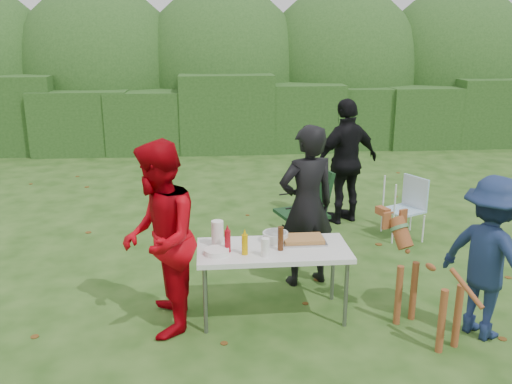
{
  "coord_description": "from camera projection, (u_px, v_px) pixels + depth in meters",
  "views": [
    {
      "loc": [
        -0.49,
        -5.22,
        2.79
      ],
      "look_at": [
        0.07,
        0.79,
        1.0
      ],
      "focal_mm": 38.0,
      "sensor_mm": 36.0,
      "label": 1
    }
  ],
  "objects": [
    {
      "name": "person_red_jacket",
      "position": [
        159.0,
        239.0,
        5.05
      ],
      "size": [
        0.73,
        0.93,
        1.87
      ],
      "primitive_type": "imported",
      "rotation": [
        0.0,
        0.0,
        -1.54
      ],
      "color": "#AA010C",
      "rests_on": "ground"
    },
    {
      "name": "lawn_chair",
      "position": [
        403.0,
        208.0,
        7.56
      ],
      "size": [
        0.68,
        0.68,
        0.86
      ],
      "primitive_type": null,
      "rotation": [
        0.0,
        0.0,
        3.6
      ],
      "color": "#4891C1",
      "rests_on": "ground"
    },
    {
      "name": "camping_chair",
      "position": [
        302.0,
        209.0,
        7.16
      ],
      "size": [
        0.84,
        0.84,
        1.08
      ],
      "primitive_type": null,
      "rotation": [
        0.0,
        0.0,
        3.43
      ],
      "color": "#15341A",
      "rests_on": "ground"
    },
    {
      "name": "person_cook",
      "position": [
        307.0,
        206.0,
        6.03
      ],
      "size": [
        0.77,
        0.61,
        1.84
      ],
      "primitive_type": "imported",
      "rotation": [
        0.0,
        0.0,
        3.42
      ],
      "color": "black",
      "rests_on": "ground"
    },
    {
      "name": "person_black_puffy",
      "position": [
        346.0,
        162.0,
        8.05
      ],
      "size": [
        1.19,
        0.86,
        1.87
      ],
      "primitive_type": "imported",
      "rotation": [
        0.0,
        0.0,
        3.56
      ],
      "color": "black",
      "rests_on": "ground"
    },
    {
      "name": "child",
      "position": [
        490.0,
        258.0,
        5.0
      ],
      "size": [
        0.99,
        1.16,
        1.56
      ],
      "primitive_type": "imported",
      "rotation": [
        0.0,
        0.0,
        2.07
      ],
      "color": "#17254B",
      "rests_on": "ground"
    },
    {
      "name": "hedge_row",
      "position": [
        226.0,
        114.0,
        13.21
      ],
      "size": [
        22.0,
        1.4,
        1.7
      ],
      "primitive_type": "cube",
      "color": "#23471C",
      "rests_on": "ground"
    },
    {
      "name": "shrub_backdrop",
      "position": [
        223.0,
        78.0,
        14.53
      ],
      "size": [
        20.0,
        2.6,
        3.2
      ],
      "primitive_type": "ellipsoid",
      "color": "#3D6628",
      "rests_on": "ground"
    },
    {
      "name": "focaccia_bread",
      "position": [
        303.0,
        239.0,
        5.48
      ],
      "size": [
        0.4,
        0.26,
        0.04
      ],
      "primitive_type": "cube",
      "color": "#AD753D",
      "rests_on": "food_tray"
    },
    {
      "name": "pasta_bowl",
      "position": [
        275.0,
        237.0,
        5.5
      ],
      "size": [
        0.26,
        0.26,
        0.1
      ],
      "primitive_type": "cylinder",
      "color": "silver",
      "rests_on": "folding_table"
    },
    {
      "name": "mustard_bottle",
      "position": [
        245.0,
        245.0,
        5.17
      ],
      "size": [
        0.06,
        0.06,
        0.2
      ],
      "primitive_type": "cylinder",
      "color": "#D29E03",
      "rests_on": "folding_table"
    },
    {
      "name": "food_tray",
      "position": [
        303.0,
        241.0,
        5.49
      ],
      "size": [
        0.45,
        0.3,
        0.02
      ],
      "primitive_type": "cube",
      "color": "#B7B7BA",
      "rests_on": "folding_table"
    },
    {
      "name": "paper_towel_roll",
      "position": [
        217.0,
        233.0,
        5.37
      ],
      "size": [
        0.12,
        0.12,
        0.26
      ],
      "primitive_type": "cylinder",
      "color": "white",
      "rests_on": "folding_table"
    },
    {
      "name": "ground",
      "position": [
        257.0,
        302.0,
        5.82
      ],
      "size": [
        80.0,
        80.0,
        0.0
      ],
      "primitive_type": "plane",
      "color": "#1E4211"
    },
    {
      "name": "dog",
      "position": [
        429.0,
        284.0,
        5.05
      ],
      "size": [
        0.84,
        1.21,
        1.07
      ],
      "primitive_type": null,
      "rotation": [
        0.0,
        0.0,
        1.96
      ],
      "color": "brown",
      "rests_on": "ground"
    },
    {
      "name": "cup_stack",
      "position": [
        265.0,
        247.0,
        5.12
      ],
      "size": [
        0.08,
        0.08,
        0.18
      ],
      "primitive_type": "cylinder",
      "color": "white",
      "rests_on": "folding_table"
    },
    {
      "name": "plate_stack",
      "position": [
        217.0,
        252.0,
        5.19
      ],
      "size": [
        0.24,
        0.24,
        0.05
      ],
      "primitive_type": "cylinder",
      "color": "white",
      "rests_on": "folding_table"
    },
    {
      "name": "folding_table",
      "position": [
        273.0,
        253.0,
        5.36
      ],
      "size": [
        1.5,
        0.7,
        0.74
      ],
      "color": "silver",
      "rests_on": "ground"
    },
    {
      "name": "ketchup_bottle",
      "position": [
        228.0,
        241.0,
        5.23
      ],
      "size": [
        0.06,
        0.06,
        0.22
      ],
      "primitive_type": "cylinder",
      "color": "#A30C19",
      "rests_on": "folding_table"
    },
    {
      "name": "beer_bottle",
      "position": [
        281.0,
        239.0,
        5.26
      ],
      "size": [
        0.06,
        0.06,
        0.24
      ],
      "primitive_type": "cylinder",
      "color": "#47230F",
      "rests_on": "folding_table"
    }
  ]
}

